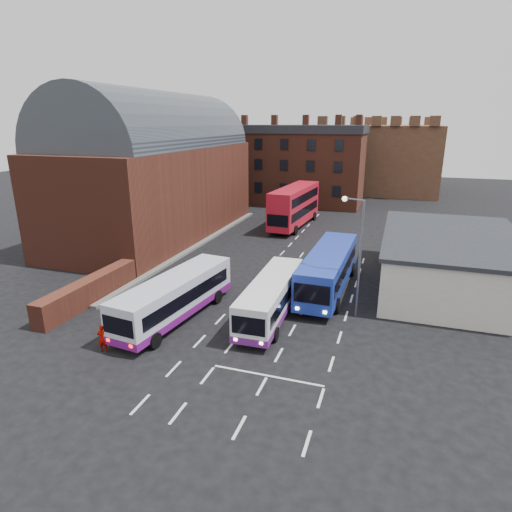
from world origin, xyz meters
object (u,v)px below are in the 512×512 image
(bus_white_inbound, at_px, (271,295))
(pedestrian_red, at_px, (103,338))
(bus_red_double, at_px, (295,206))
(pedestrian_beige, at_px, (109,333))
(bus_blue, at_px, (328,268))
(bus_white_outbound, at_px, (175,295))
(street_lamp, at_px, (357,247))

(bus_white_inbound, height_order, pedestrian_red, bus_white_inbound)
(bus_red_double, xyz_separation_m, pedestrian_red, (-3.16, -33.55, -1.82))
(pedestrian_red, relative_size, pedestrian_beige, 1.07)
(bus_white_inbound, xyz_separation_m, bus_blue, (2.86, 5.94, 0.32))
(bus_white_inbound, height_order, bus_red_double, bus_red_double)
(bus_red_double, relative_size, pedestrian_red, 7.61)
(bus_white_outbound, xyz_separation_m, street_lamp, (11.20, 4.36, 3.16))
(bus_white_outbound, height_order, bus_blue, bus_blue)
(bus_blue, distance_m, bus_red_double, 21.59)
(bus_white_inbound, height_order, street_lamp, street_lamp)
(bus_white_inbound, xyz_separation_m, pedestrian_red, (-7.91, -7.42, -0.77))
(bus_white_outbound, bearing_deg, bus_blue, 49.53)
(bus_white_outbound, height_order, pedestrian_red, bus_white_outbound)
(pedestrian_beige, bearing_deg, bus_white_outbound, -130.79)
(bus_red_double, bearing_deg, bus_white_inbound, 104.34)
(street_lamp, height_order, pedestrian_beige, street_lamp)
(bus_white_inbound, relative_size, street_lamp, 1.23)
(bus_red_double, xyz_separation_m, pedestrian_beige, (-3.24, -32.86, -1.87))
(bus_white_outbound, distance_m, bus_blue, 12.06)
(bus_white_inbound, xyz_separation_m, pedestrian_beige, (-7.99, -6.73, -0.82))
(bus_blue, xyz_separation_m, pedestrian_beige, (-10.85, -12.67, -1.15))
(bus_blue, xyz_separation_m, street_lamp, (2.34, -3.82, 2.97))
(bus_white_inbound, height_order, bus_blue, bus_blue)
(bus_white_outbound, distance_m, pedestrian_red, 5.58)
(pedestrian_red, bearing_deg, bus_red_double, -117.77)
(bus_red_double, relative_size, pedestrian_beige, 8.13)
(bus_white_inbound, xyz_separation_m, street_lamp, (5.20, 2.11, 3.29))
(bus_blue, xyz_separation_m, pedestrian_red, (-10.77, -13.35, -1.09))
(bus_red_double, bearing_deg, street_lamp, 116.53)
(bus_white_outbound, xyz_separation_m, bus_white_inbound, (6.00, 2.25, -0.13))
(street_lamp, bearing_deg, pedestrian_beige, -146.16)
(street_lamp, xyz_separation_m, pedestrian_red, (-13.10, -9.53, -4.06))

